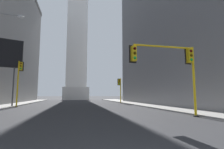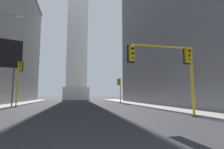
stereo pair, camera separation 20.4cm
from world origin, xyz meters
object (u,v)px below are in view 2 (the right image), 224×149
object	(u,v)px
traffic_light_near_right	(171,62)
obelisk	(78,2)
traffic_light_mid_right	(120,87)
traffic_light_mid_left	(19,77)

from	to	relation	value
traffic_light_near_right	obelisk	bearing A→B (deg)	97.66
obelisk	traffic_light_near_right	distance (m)	56.98
obelisk	traffic_light_mid_right	bearing A→B (deg)	-72.92
obelisk	traffic_light_mid_right	size ratio (longest dim) A/B	14.56
obelisk	traffic_light_mid_left	world-z (taller)	obelisk
obelisk	traffic_light_mid_right	xyz separation A→B (m)	(8.10, -26.37, -31.14)
traffic_light_near_right	traffic_light_mid_left	distance (m)	20.16
traffic_light_near_right	traffic_light_mid_right	xyz separation A→B (m)	(1.66, 21.50, -0.91)
traffic_light_mid_right	obelisk	bearing A→B (deg)	107.08
traffic_light_mid_left	traffic_light_mid_right	world-z (taller)	traffic_light_mid_left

